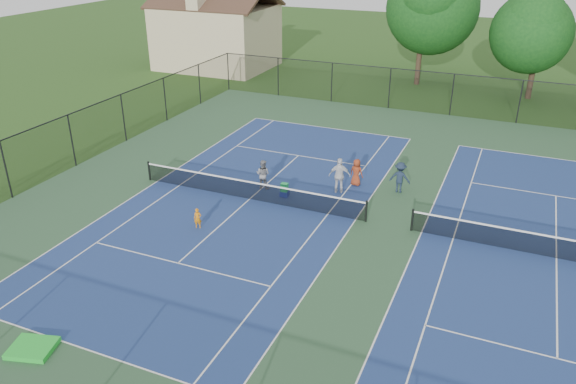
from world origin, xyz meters
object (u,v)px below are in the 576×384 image
at_px(clapboard_house, 217,34).
at_px(bystander_c, 356,172).
at_px(bystander_b, 400,177).
at_px(tree_back_b, 424,4).
at_px(bystander_a, 340,176).
at_px(instructor, 263,174).
at_px(ball_crate, 284,194).
at_px(child_player, 198,218).
at_px(tree_back_c, 541,27).
at_px(ball_hopper, 284,187).

relative_size(clapboard_house, bystander_c, 7.48).
relative_size(clapboard_house, bystander_b, 6.65).
height_order(tree_back_b, bystander_a, tree_back_b).
distance_m(instructor, bystander_a, 3.93).
bearing_deg(instructor, ball_crate, 160.06).
relative_size(tree_back_b, bystander_b, 6.18).
xyz_separation_m(tree_back_b, child_player, (-3.81, -29.52, -6.12)).
bearing_deg(child_player, instructor, 57.68).
bearing_deg(bystander_a, child_player, 35.49).
distance_m(tree_back_b, ball_crate, 25.90).
relative_size(bystander_b, bystander_c, 1.13).
relative_size(clapboard_house, bystander_a, 5.80).
distance_m(tree_back_b, bystander_c, 23.07).
relative_size(tree_back_b, child_player, 10.62).
bearing_deg(bystander_a, clapboard_house, -65.63).
xyz_separation_m(bystander_c, ball_crate, (-2.88, -2.77, -0.57)).
height_order(tree_back_c, bystander_a, tree_back_c).
bearing_deg(instructor, tree_back_c, -116.34).
height_order(instructor, bystander_a, bystander_a).
bearing_deg(bystander_b, child_player, 43.12).
relative_size(instructor, ball_hopper, 3.65).
height_order(instructor, ball_crate, instructor).
bearing_deg(child_player, tree_back_c, 43.00).
bearing_deg(bystander_c, tree_back_b, -76.64).
relative_size(bystander_a, ball_hopper, 4.41).
height_order(tree_back_b, clapboard_house, tree_back_b).
distance_m(bystander_a, ball_crate, 2.93).
bearing_deg(bystander_c, ball_crate, 53.78).
height_order(tree_back_b, child_player, tree_back_b).
bearing_deg(ball_hopper, bystander_a, 33.54).
bearing_deg(tree_back_c, ball_crate, -113.66).
bearing_deg(tree_back_c, instructor, -116.99).
xyz_separation_m(bystander_b, ball_hopper, (-5.14, -2.81, -0.30)).
bearing_deg(tree_back_b, bystander_b, -80.78).
bearing_deg(clapboard_house, bystander_c, -46.28).
bearing_deg(tree_back_b, ball_crate, -93.50).
bearing_deg(ball_hopper, ball_crate, 0.00).
bearing_deg(tree_back_b, child_player, -97.35).
xyz_separation_m(clapboard_house, bystander_a, (19.82, -22.48, -2.16)).
height_order(child_player, ball_crate, child_player).
xyz_separation_m(tree_back_c, bystander_a, (-8.18, -22.48, -4.55)).
xyz_separation_m(instructor, bystander_a, (3.79, 1.02, 0.16)).
distance_m(instructor, bystander_b, 6.96).
distance_m(tree_back_c, clapboard_house, 28.10).
height_order(clapboard_house, bystander_b, clapboard_house).
distance_m(tree_back_c, instructor, 26.79).
bearing_deg(instructor, bystander_c, -152.03).
bearing_deg(bystander_c, child_player, 64.48).
xyz_separation_m(clapboard_house, bystander_c, (20.34, -21.27, -2.37)).
height_order(tree_back_b, bystander_b, tree_back_b).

